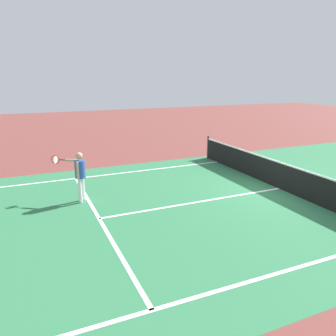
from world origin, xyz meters
TOP-DOWN VIEW (x-y plane):
  - ground_plane at (0.00, 0.00)m, footprint 60.00×60.00m
  - court_surface_inbounds at (0.00, 0.00)m, footprint 10.62×24.40m
  - line_sideline_left at (-4.11, -5.95)m, footprint 0.10×11.89m
  - line_sideline_right at (4.11, -5.95)m, footprint 0.10×11.89m
  - line_service_near at (0.00, -6.40)m, footprint 8.22×0.10m
  - line_center_service at (0.00, -3.20)m, footprint 0.10×6.40m
  - net at (0.00, 0.00)m, footprint 10.03×0.09m
  - player_near at (-1.56, -6.62)m, footprint 0.92×0.93m

SIDE VIEW (x-z plane):
  - ground_plane at x=0.00m, z-range 0.00..0.00m
  - court_surface_inbounds at x=0.00m, z-range 0.00..0.00m
  - line_sideline_left at x=-4.11m, z-range 0.00..0.01m
  - line_sideline_right at x=4.11m, z-range 0.00..0.01m
  - line_service_near at x=0.00m, z-range 0.00..0.01m
  - line_center_service at x=0.00m, z-range 0.00..0.01m
  - net at x=0.00m, z-range -0.04..1.03m
  - player_near at x=-1.56m, z-range 0.19..1.78m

